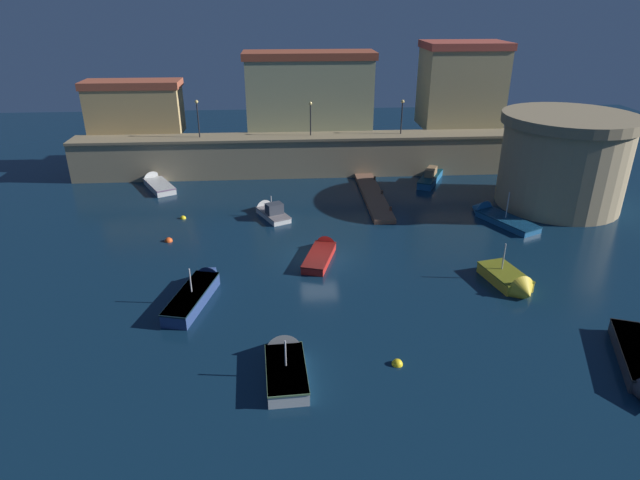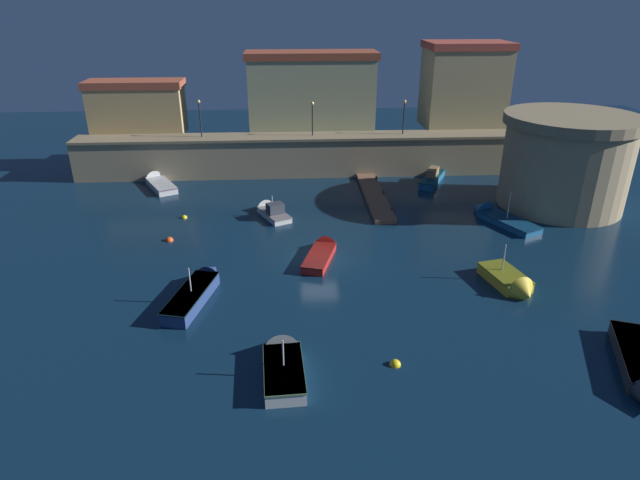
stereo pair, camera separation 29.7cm
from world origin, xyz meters
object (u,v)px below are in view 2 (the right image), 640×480
object	(u,v)px
moored_boat_3	(158,182)
mooring_buoy_2	(395,365)
moored_boat_5	(198,289)
moored_boat_4	(271,210)
quay_lamp_0	(200,112)
moored_boat_0	(435,175)
quay_lamp_1	(312,113)
quay_lamp_2	(404,111)
mooring_buoy_0	(170,241)
mooring_buoy_1	(184,218)
moored_boat_8	(512,283)
moored_boat_1	(495,216)
moored_boat_6	(322,251)
moored_boat_2	(638,369)
moored_boat_7	(283,361)
fortress_tower	(566,161)

from	to	relation	value
moored_boat_3	mooring_buoy_2	bearing A→B (deg)	-176.27
moored_boat_5	moored_boat_4	bearing A→B (deg)	-3.35
quay_lamp_0	moored_boat_0	xyz separation A→B (m)	(22.30, -2.42, -5.73)
mooring_buoy_2	moored_boat_0	bearing A→B (deg)	71.92
quay_lamp_1	moored_boat_4	xyz separation A→B (m)	(-3.94, -10.72, -5.67)
mooring_buoy_2	moored_boat_3	bearing A→B (deg)	121.55
quay_lamp_2	moored_boat_3	bearing A→B (deg)	-173.39
mooring_buoy_0	mooring_buoy_1	xyz separation A→B (m)	(0.34, 4.34, 0.00)
quay_lamp_1	moored_boat_8	distance (m)	26.68
moored_boat_1	mooring_buoy_1	xyz separation A→B (m)	(-24.72, 1.72, -0.27)
moored_boat_6	mooring_buoy_0	xyz separation A→B (m)	(-10.93, 3.09, -0.30)
quay_lamp_0	moored_boat_6	size ratio (longest dim) A/B	0.63
quay_lamp_0	moored_boat_4	xyz separation A→B (m)	(6.67, -10.72, -5.83)
moored_boat_0	quay_lamp_0	bearing A→B (deg)	111.27
quay_lamp_0	moored_boat_2	distance (m)	40.61
moored_boat_2	moored_boat_5	world-z (taller)	moored_boat_5
moored_boat_4	quay_lamp_1	bearing A→B (deg)	-45.59
moored_boat_6	moored_boat_7	world-z (taller)	moored_boat_7
moored_boat_7	moored_boat_3	bearing A→B (deg)	19.87
quay_lamp_1	mooring_buoy_0	world-z (taller)	quay_lamp_1
moored_boat_6	mooring_buoy_2	distance (m)	12.44
quay_lamp_1	moored_boat_7	size ratio (longest dim) A/B	0.65
moored_boat_2	moored_boat_4	world-z (taller)	moored_boat_4
moored_boat_7	moored_boat_8	distance (m)	15.41
moored_boat_1	moored_boat_8	distance (m)	11.31
quay_lamp_0	moored_boat_6	world-z (taller)	quay_lamp_0
quay_lamp_0	moored_boat_6	distance (m)	21.98
moored_boat_0	moored_boat_5	bearing A→B (deg)	164.38
quay_lamp_0	moored_boat_4	bearing A→B (deg)	-58.12
quay_lamp_0	moored_boat_4	distance (m)	13.90
fortress_tower	quay_lamp_1	size ratio (longest dim) A/B	3.34
fortress_tower	mooring_buoy_2	bearing A→B (deg)	-130.81
moored_boat_6	mooring_buoy_2	size ratio (longest dim) A/B	9.96
moored_boat_8	mooring_buoy_0	xyz separation A→B (m)	(-22.09, 8.30, -0.38)
quay_lamp_2	mooring_buoy_1	size ratio (longest dim) A/B	6.87
moored_boat_2	quay_lamp_2	bearing A→B (deg)	-150.70
moored_boat_8	moored_boat_2	bearing A→B (deg)	5.58
mooring_buoy_0	mooring_buoy_2	bearing A→B (deg)	-48.09
moored_boat_2	moored_boat_6	xyz separation A→B (m)	(-13.88, 13.59, -0.09)
moored_boat_4	moored_boat_5	bearing A→B (deg)	137.12
moored_boat_6	moored_boat_7	size ratio (longest dim) A/B	1.12
moored_boat_8	moored_boat_4	bearing A→B (deg)	-143.52
moored_boat_5	moored_boat_6	xyz separation A→B (m)	(7.71, 4.96, -0.13)
moored_boat_7	moored_boat_8	bearing A→B (deg)	-66.80
quay_lamp_0	mooring_buoy_0	world-z (taller)	quay_lamp_0
moored_boat_1	moored_boat_8	xyz separation A→B (m)	(-2.97, -10.92, 0.11)
fortress_tower	moored_boat_0	size ratio (longest dim) A/B	1.51
quay_lamp_0	mooring_buoy_1	xyz separation A→B (m)	(-0.21, -11.04, -6.18)
quay_lamp_0	mooring_buoy_0	distance (m)	16.58
moored_boat_1	moored_boat_7	distance (m)	24.42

